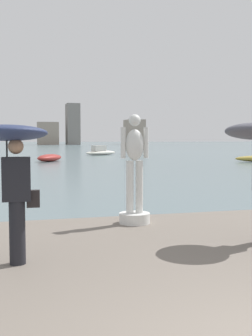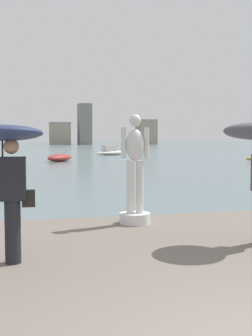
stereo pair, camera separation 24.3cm
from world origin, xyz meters
The scene contains 7 objects.
ground_plane centered at (0.00, 40.00, 0.00)m, with size 400.00×400.00×0.00m, color slate.
pier centered at (0.00, 1.92, 0.20)m, with size 7.23×9.83×0.40m, color #70665B.
statue_white_figure centered at (0.23, 5.98, 1.28)m, with size 0.63×0.63×2.21m.
onlooker_left centered at (-2.19, 3.71, 1.94)m, with size 1.15×1.16×1.95m.
boat_mid centered at (1.21, 37.23, 0.33)m, with size 3.24×3.84×0.66m.
boat_far centered at (8.59, 50.11, 0.44)m, with size 4.71×3.39×1.22m.
distant_skyline centered at (0.67, 136.76, 5.13)m, with size 74.97×13.63×13.13m.
Camera 2 is at (-1.94, -2.39, 2.14)m, focal length 45.84 mm.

